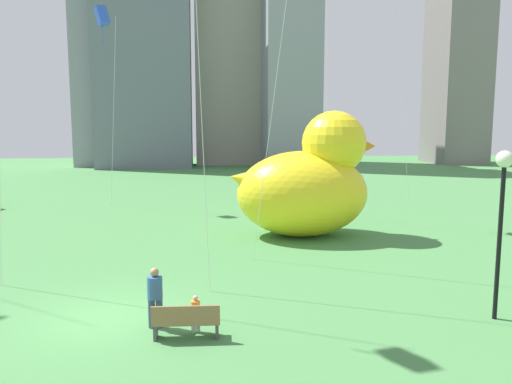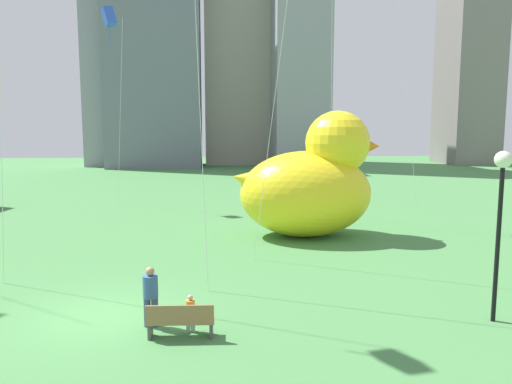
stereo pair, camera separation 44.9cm
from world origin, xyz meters
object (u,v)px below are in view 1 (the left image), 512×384
(person_child, at_px, (196,312))
(kite_blue, at_px, (102,17))
(park_bench, at_px, (186,321))
(person_adult, at_px, (155,295))
(giant_inflatable_duck, at_px, (308,183))
(lamppost, at_px, (503,193))

(person_child, bearing_deg, kite_blue, 105.54)
(park_bench, xyz_separation_m, person_adult, (-0.82, 0.83, 0.42))
(giant_inflatable_duck, relative_size, lamppost, 1.55)
(person_child, distance_m, giant_inflatable_duck, 12.27)
(person_child, relative_size, giant_inflatable_duck, 0.14)
(park_bench, bearing_deg, giant_inflatable_duck, 64.10)
(person_adult, height_order, lamppost, lamppost)
(person_child, height_order, kite_blue, kite_blue)
(person_child, relative_size, kite_blue, 0.08)
(person_adult, height_order, person_child, person_adult)
(park_bench, xyz_separation_m, kite_blue, (-5.47, 20.91, 11.42))
(lamppost, relative_size, kite_blue, 0.37)
(person_adult, bearing_deg, giant_inflatable_duck, 58.95)
(person_adult, bearing_deg, lamppost, -2.64)
(person_child, height_order, lamppost, lamppost)
(person_adult, bearing_deg, park_bench, -45.24)
(lamppost, bearing_deg, person_child, 179.96)
(person_child, xyz_separation_m, giant_inflatable_duck, (5.26, 10.91, 2.00))
(lamppost, bearing_deg, person_adult, 177.36)
(park_bench, xyz_separation_m, giant_inflatable_duck, (5.49, 11.31, 2.07))
(kite_blue, bearing_deg, lamppost, -55.89)
(lamppost, bearing_deg, kite_blue, 124.11)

